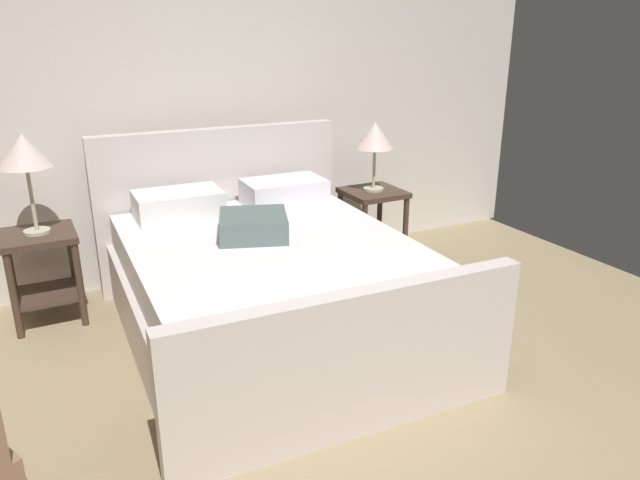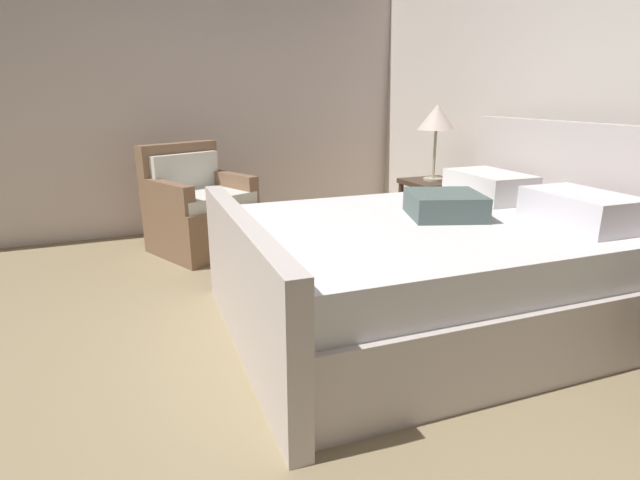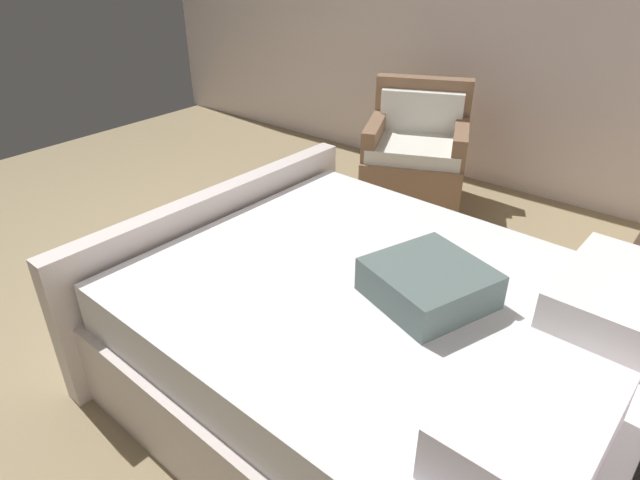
{
  "view_description": "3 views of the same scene",
  "coord_description": "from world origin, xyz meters",
  "px_view_note": "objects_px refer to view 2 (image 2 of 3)",
  "views": [
    {
      "loc": [
        -1.4,
        -1.56,
        1.84
      ],
      "look_at": [
        0.05,
        1.26,
        0.71
      ],
      "focal_mm": 34.15,
      "sensor_mm": 36.0,
      "label": 1
    },
    {
      "loc": [
        2.15,
        -0.02,
        1.31
      ],
      "look_at": [
        -0.38,
        1.03,
        0.5
      ],
      "focal_mm": 27.82,
      "sensor_mm": 36.0,
      "label": 2
    },
    {
      "loc": [
        1.42,
        2.47,
        1.85
      ],
      "look_at": [
        -0.15,
        1.21,
        0.7
      ],
      "focal_mm": 30.39,
      "sensor_mm": 36.0,
      "label": 3
    }
  ],
  "objects_px": {
    "armchair": "(199,211)",
    "nightstand_left": "(431,203)",
    "table_lamp_left": "(437,119)",
    "bed": "(432,266)"
  },
  "relations": [
    {
      "from": "bed",
      "to": "table_lamp_left",
      "type": "distance_m",
      "value": 1.66
    },
    {
      "from": "armchair",
      "to": "nightstand_left",
      "type": "bearing_deg",
      "value": 68.73
    },
    {
      "from": "nightstand_left",
      "to": "table_lamp_left",
      "type": "bearing_deg",
      "value": 116.57
    },
    {
      "from": "armchair",
      "to": "bed",
      "type": "bearing_deg",
      "value": 27.76
    },
    {
      "from": "table_lamp_left",
      "to": "armchair",
      "type": "bearing_deg",
      "value": -111.27
    },
    {
      "from": "bed",
      "to": "armchair",
      "type": "distance_m",
      "value": 2.19
    },
    {
      "from": "table_lamp_left",
      "to": "nightstand_left",
      "type": "bearing_deg",
      "value": -63.43
    },
    {
      "from": "table_lamp_left",
      "to": "armchair",
      "type": "height_order",
      "value": "table_lamp_left"
    },
    {
      "from": "bed",
      "to": "armchair",
      "type": "height_order",
      "value": "bed"
    },
    {
      "from": "table_lamp_left",
      "to": "armchair",
      "type": "xyz_separation_m",
      "value": [
        -0.72,
        -1.85,
        -0.76
      ]
    }
  ]
}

